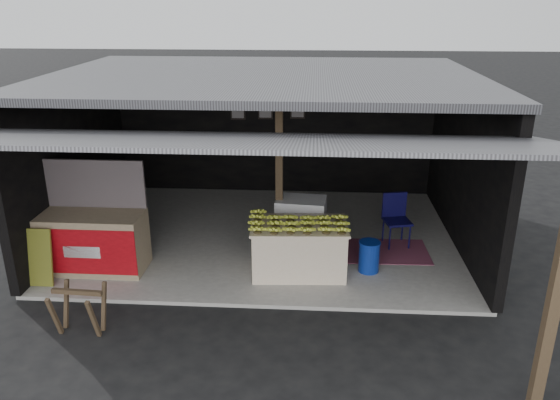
# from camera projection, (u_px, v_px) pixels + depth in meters

# --- Properties ---
(ground) EXTENTS (80.00, 80.00, 0.00)m
(ground) POSITION_uv_depth(u_px,v_px,m) (250.00, 308.00, 7.90)
(ground) COLOR black
(ground) RESTS_ON ground
(concrete_slab) EXTENTS (7.00, 5.00, 0.06)m
(concrete_slab) POSITION_uv_depth(u_px,v_px,m) (265.00, 235.00, 10.22)
(concrete_slab) COLOR gray
(concrete_slab) RESTS_ON ground
(shophouse) EXTENTS (7.40, 7.29, 3.02)m
(shophouse) POSITION_uv_depth(u_px,v_px,m) (266.00, 123.00, 9.79)
(shophouse) COLOR black
(shophouse) RESTS_ON ground
(banana_table) EXTENTS (1.56, 1.01, 0.83)m
(banana_table) POSITION_uv_depth(u_px,v_px,m) (299.00, 248.00, 8.67)
(banana_table) COLOR white
(banana_table) RESTS_ON concrete_slab
(banana_pile) EXTENTS (1.44, 0.91, 0.16)m
(banana_pile) POSITION_uv_depth(u_px,v_px,m) (299.00, 219.00, 8.49)
(banana_pile) COLOR yellow
(banana_pile) RESTS_ON banana_table
(white_crate) EXTENTS (0.89, 0.65, 0.93)m
(white_crate) POSITION_uv_depth(u_px,v_px,m) (301.00, 224.00, 9.46)
(white_crate) COLOR white
(white_crate) RESTS_ON concrete_slab
(neighbor_stall) EXTENTS (1.70, 0.77, 1.75)m
(neighbor_stall) POSITION_uv_depth(u_px,v_px,m) (91.00, 239.00, 8.75)
(neighbor_stall) COLOR #998466
(neighbor_stall) RESTS_ON concrete_slab
(green_signboard) EXTENTS (0.60, 0.21, 0.89)m
(green_signboard) POSITION_uv_depth(u_px,v_px,m) (33.00, 257.00, 8.30)
(green_signboard) COLOR black
(green_signboard) RESTS_ON concrete_slab
(sawhorse) EXTENTS (0.68, 0.60, 0.65)m
(sawhorse) POSITION_uv_depth(u_px,v_px,m) (79.00, 306.00, 7.18)
(sawhorse) COLOR #463523
(sawhorse) RESTS_ON ground
(water_barrel) EXTENTS (0.33, 0.33, 0.49)m
(water_barrel) POSITION_uv_depth(u_px,v_px,m) (369.00, 257.00, 8.76)
(water_barrel) COLOR navy
(water_barrel) RESTS_ON concrete_slab
(plastic_chair) EXTENTS (0.52, 0.52, 0.93)m
(plastic_chair) POSITION_uv_depth(u_px,v_px,m) (396.00, 215.00, 9.65)
(plastic_chair) COLOR #0C0A3A
(plastic_chair) RESTS_ON concrete_slab
(magenta_rug) EXTENTS (1.52, 1.03, 0.01)m
(magenta_rug) POSITION_uv_depth(u_px,v_px,m) (385.00, 251.00, 9.51)
(magenta_rug) COLOR maroon
(magenta_rug) RESTS_ON concrete_slab
(picture_frames) EXTENTS (1.62, 0.04, 0.46)m
(picture_frames) POSITION_uv_depth(u_px,v_px,m) (267.00, 110.00, 11.80)
(picture_frames) COLOR black
(picture_frames) RESTS_ON shophouse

